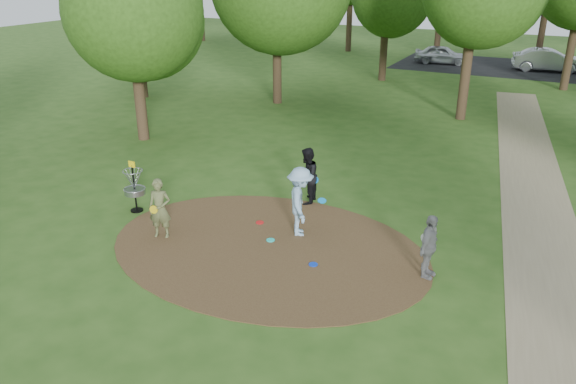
% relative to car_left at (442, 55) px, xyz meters
% --- Properties ---
extents(ground, '(100.00, 100.00, 0.00)m').
position_rel_car_left_xyz_m(ground, '(2.04, -29.45, -0.63)').
color(ground, '#2D5119').
rests_on(ground, ground).
extents(dirt_clearing, '(8.40, 8.40, 0.02)m').
position_rel_car_left_xyz_m(dirt_clearing, '(2.04, -29.45, -0.62)').
color(dirt_clearing, '#47301C').
rests_on(dirt_clearing, ground).
extents(footpath, '(7.55, 39.89, 0.01)m').
position_rel_car_left_xyz_m(footpath, '(8.54, -27.45, -0.63)').
color(footpath, '#8C7A5B').
rests_on(footpath, ground).
extents(parking_lot, '(14.00, 8.00, 0.01)m').
position_rel_car_left_xyz_m(parking_lot, '(4.04, 0.55, -0.63)').
color(parking_lot, black).
rests_on(parking_lot, ground).
extents(player_observer_with_disc, '(0.69, 0.57, 1.63)m').
position_rel_car_left_xyz_m(player_observer_with_disc, '(-0.75, -30.14, 0.18)').
color(player_observer_with_disc, '#5A6138').
rests_on(player_observer_with_disc, ground).
extents(player_throwing_with_disc, '(1.37, 1.40, 1.88)m').
position_rel_car_left_xyz_m(player_throwing_with_disc, '(2.45, -28.36, 0.31)').
color(player_throwing_with_disc, '#8FB5D5').
rests_on(player_throwing_with_disc, ground).
extents(player_walking_with_disc, '(0.79, 0.94, 1.72)m').
position_rel_car_left_xyz_m(player_walking_with_disc, '(1.74, -26.38, 0.23)').
color(player_walking_with_disc, black).
rests_on(player_walking_with_disc, ground).
extents(player_waiting_with_disc, '(0.49, 0.95, 1.56)m').
position_rel_car_left_xyz_m(player_waiting_with_disc, '(6.01, -29.03, 0.15)').
color(player_waiting_with_disc, gray).
rests_on(player_waiting_with_disc, ground).
extents(disc_ground_cyan, '(0.22, 0.22, 0.02)m').
position_rel_car_left_xyz_m(disc_ground_cyan, '(1.95, -29.08, -0.60)').
color(disc_ground_cyan, '#1CE1D2').
rests_on(disc_ground_cyan, dirt_clearing).
extents(disc_ground_blue, '(0.22, 0.22, 0.02)m').
position_rel_car_left_xyz_m(disc_ground_blue, '(3.46, -29.73, -0.60)').
color(disc_ground_blue, '#0C37D8').
rests_on(disc_ground_blue, dirt_clearing).
extents(disc_ground_red, '(0.22, 0.22, 0.02)m').
position_rel_car_left_xyz_m(disc_ground_red, '(1.18, -28.28, -0.60)').
color(disc_ground_red, red).
rests_on(disc_ground_red, dirt_clearing).
extents(car_left, '(3.87, 1.94, 1.27)m').
position_rel_car_left_xyz_m(car_left, '(0.00, 0.00, 0.00)').
color(car_left, '#AFB3B7').
rests_on(car_left, ground).
extents(car_right, '(4.59, 2.19, 1.45)m').
position_rel_car_left_xyz_m(car_right, '(6.82, 0.18, 0.09)').
color(car_right, '#98999F').
rests_on(car_right, ground).
extents(disc_golf_basket, '(0.63, 0.63, 1.54)m').
position_rel_car_left_xyz_m(disc_golf_basket, '(-2.46, -29.15, 0.24)').
color(disc_golf_basket, black).
rests_on(disc_golf_basket, ground).
extents(tree_ring, '(37.32, 45.31, 9.01)m').
position_rel_car_left_xyz_m(tree_ring, '(3.83, -20.67, 4.61)').
color(tree_ring, '#332316').
rests_on(tree_ring, ground).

